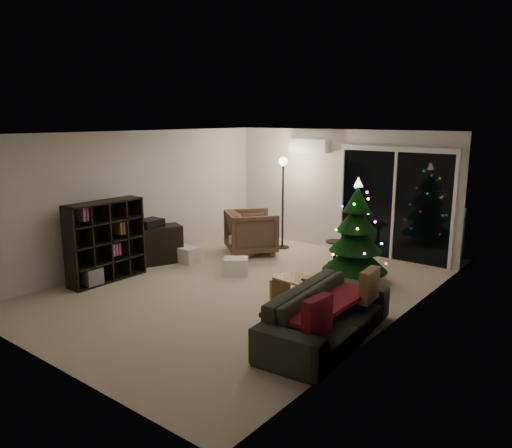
{
  "coord_description": "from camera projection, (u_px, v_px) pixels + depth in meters",
  "views": [
    {
      "loc": [
        4.96,
        -5.89,
        2.74
      ],
      "look_at": [
        0.1,
        0.3,
        1.05
      ],
      "focal_mm": 35.0,
      "sensor_mm": 36.0,
      "label": 1
    }
  ],
  "objects": [
    {
      "name": "room",
      "position": [
        314.0,
        217.0,
        8.76
      ],
      "size": [
        6.5,
        7.51,
        2.6
      ],
      "color": "beige",
      "rests_on": "ground"
    },
    {
      "name": "bookshelf",
      "position": [
        100.0,
        240.0,
        8.52
      ],
      "size": [
        0.78,
        1.41,
        1.37
      ],
      "primitive_type": null,
      "rotation": [
        0.0,
        0.0,
        0.34
      ],
      "color": "black",
      "rests_on": "floor"
    },
    {
      "name": "media_cabinet",
      "position": [
        151.0,
        246.0,
        9.44
      ],
      "size": [
        0.84,
        1.22,
        0.72
      ],
      "primitive_type": "cube",
      "rotation": [
        0.0,
        0.0,
        -0.4
      ],
      "color": "black",
      "rests_on": "floor"
    },
    {
      "name": "stereo",
      "position": [
        150.0,
        223.0,
        9.35
      ],
      "size": [
        0.36,
        0.43,
        0.15
      ],
      "primitive_type": "cube",
      "color": "black",
      "rests_on": "media_cabinet"
    },
    {
      "name": "armchair",
      "position": [
        251.0,
        232.0,
        10.17
      ],
      "size": [
        1.34,
        1.35,
        0.88
      ],
      "primitive_type": "imported",
      "rotation": [
        0.0,
        0.0,
        2.47
      ],
      "color": "brown",
      "rests_on": "floor"
    },
    {
      "name": "ottoman",
      "position": [
        244.0,
        245.0,
        10.11
      ],
      "size": [
        0.49,
        0.49,
        0.4
      ],
      "primitive_type": "cube",
      "rotation": [
        0.0,
        0.0,
        -0.12
      ],
      "color": "beige",
      "rests_on": "floor"
    },
    {
      "name": "cardboard_box_a",
      "position": [
        187.0,
        255.0,
        9.58
      ],
      "size": [
        0.42,
        0.32,
        0.3
      ],
      "primitive_type": "cube",
      "rotation": [
        0.0,
        0.0,
        0.0
      ],
      "color": "white",
      "rests_on": "floor"
    },
    {
      "name": "cardboard_box_b",
      "position": [
        236.0,
        266.0,
        8.84
      ],
      "size": [
        0.54,
        0.52,
        0.3
      ],
      "primitive_type": "cube",
      "rotation": [
        0.0,
        0.0,
        0.66
      ],
      "color": "white",
      "rests_on": "floor"
    },
    {
      "name": "side_table",
      "position": [
        335.0,
        252.0,
        9.49
      ],
      "size": [
        0.44,
        0.44,
        0.44
      ],
      "primitive_type": "cylinder",
      "rotation": [
        0.0,
        0.0,
        -0.31
      ],
      "color": "black",
      "rests_on": "floor"
    },
    {
      "name": "floor_lamp",
      "position": [
        283.0,
        205.0,
        10.49
      ],
      "size": [
        0.3,
        0.3,
        1.87
      ],
      "primitive_type": "cylinder",
      "color": "black",
      "rests_on": "floor"
    },
    {
      "name": "sofa",
      "position": [
        327.0,
        315.0,
        6.21
      ],
      "size": [
        1.07,
        2.31,
        0.65
      ],
      "primitive_type": "imported",
      "rotation": [
        0.0,
        0.0,
        1.66
      ],
      "color": "#272B25",
      "rests_on": "floor"
    },
    {
      "name": "sofa_throw",
      "position": [
        320.0,
        302.0,
        6.24
      ],
      "size": [
        0.7,
        1.61,
        0.05
      ],
      "primitive_type": "cube",
      "color": "maroon",
      "rests_on": "sofa"
    },
    {
      "name": "cushion_a",
      "position": [
        369.0,
        285.0,
        6.51
      ],
      "size": [
        0.17,
        0.44,
        0.43
      ],
      "primitive_type": "cube",
      "rotation": [
        0.0,
        0.0,
        0.09
      ],
      "color": "olive",
      "rests_on": "sofa"
    },
    {
      "name": "cushion_b",
      "position": [
        317.0,
        316.0,
        5.51
      ],
      "size": [
        0.16,
        0.44,
        0.43
      ],
      "primitive_type": "cube",
      "rotation": [
        0.0,
        0.0,
        -0.07
      ],
      "color": "maroon",
      "rests_on": "sofa"
    },
    {
      "name": "coffee_table",
      "position": [
        315.0,
        296.0,
        7.2
      ],
      "size": [
        1.33,
        0.55,
        0.41
      ],
      "primitive_type": null,
      "rotation": [
        0.0,
        0.0,
        -0.08
      ],
      "color": "brown",
      "rests_on": "floor"
    },
    {
      "name": "remote_a",
      "position": [
        307.0,
        280.0,
        7.24
      ],
      "size": [
        0.16,
        0.05,
        0.02
      ],
      "primitive_type": "cube",
      "color": "black",
      "rests_on": "coffee_table"
    },
    {
      "name": "remote_b",
      "position": [
        323.0,
        283.0,
        7.13
      ],
      "size": [
        0.16,
        0.09,
        0.02
      ],
      "primitive_type": "cube",
      "rotation": [
        0.0,
        0.0,
        0.35
      ],
      "color": "slate",
      "rests_on": "coffee_table"
    },
    {
      "name": "christmas_tree",
      "position": [
        356.0,
        231.0,
        8.3
      ],
      "size": [
        1.24,
        1.24,
        1.78
      ],
      "primitive_type": "cone",
      "rotation": [
        0.0,
        0.0,
        -0.13
      ],
      "color": "black",
      "rests_on": "floor"
    }
  ]
}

